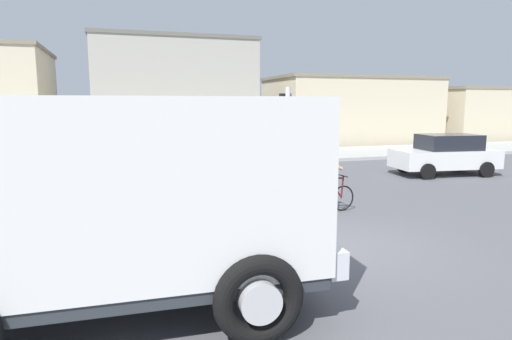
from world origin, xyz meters
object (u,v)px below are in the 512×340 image
at_px(car_red_near, 162,166).
at_px(pedestrian_near_kerb, 281,153).
at_px(car_white_mid, 445,154).
at_px(truck_foreground, 116,192).
at_px(traffic_light_pole, 286,135).
at_px(cyclist, 326,180).

relative_size(car_red_near, pedestrian_near_kerb, 2.66).
bearing_deg(car_white_mid, truck_foreground, -146.41).
distance_m(truck_foreground, car_red_near, 8.54).
bearing_deg(truck_foreground, pedestrian_near_kerb, 59.13).
bearing_deg(car_white_mid, pedestrian_near_kerb, 159.44).
bearing_deg(traffic_light_pole, cyclist, 9.28).
height_order(cyclist, car_red_near, cyclist).
height_order(cyclist, pedestrian_near_kerb, cyclist).
bearing_deg(car_red_near, pedestrian_near_kerb, 23.46).
bearing_deg(truck_foreground, car_white_mid, 33.59).
relative_size(truck_foreground, car_white_mid, 1.32).
height_order(car_red_near, pedestrian_near_kerb, pedestrian_near_kerb).
distance_m(truck_foreground, cyclist, 6.61).
height_order(truck_foreground, car_white_mid, truck_foreground).
xyz_separation_m(truck_foreground, car_red_near, (1.38, 8.38, -0.85)).
relative_size(truck_foreground, cyclist, 3.19).
xyz_separation_m(truck_foreground, car_white_mid, (12.38, 8.22, -0.85)).
bearing_deg(traffic_light_pole, pedestrian_near_kerb, 70.35).
bearing_deg(traffic_light_pole, truck_foreground, -135.06).
xyz_separation_m(cyclist, car_white_mid, (7.27, 4.11, -0.05)).
height_order(traffic_light_pole, car_white_mid, traffic_light_pole).
distance_m(traffic_light_pole, car_red_near, 5.29).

